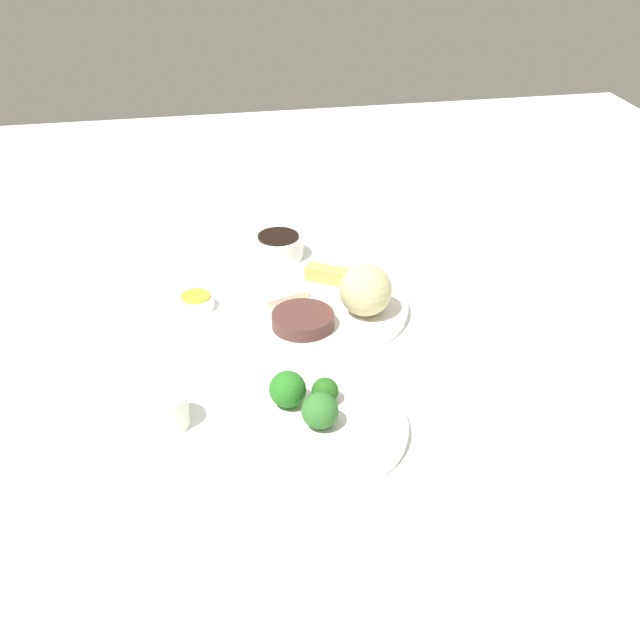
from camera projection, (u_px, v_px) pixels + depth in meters
tabletop at (320, 316)px, 1.29m from camera, size 2.20×2.20×0.02m
main_plate at (322, 308)px, 1.28m from camera, size 0.29×0.29×0.02m
rice_scoop at (366, 290)px, 1.23m from camera, size 0.08×0.08×0.08m
spring_roll at (339, 277)px, 1.32m from camera, size 0.09×0.11×0.02m
crab_rangoon_wonton at (280, 291)px, 1.29m from camera, size 0.08×0.09×0.01m
stir_fry_heap at (303, 320)px, 1.21m from camera, size 0.10×0.10×0.02m
broccoli_plate at (316, 427)px, 1.02m from camera, size 0.24×0.24×0.01m
broccoli_floret_0 at (320, 411)px, 1.00m from camera, size 0.05×0.05×0.05m
broccoli_floret_1 at (288, 389)px, 1.04m from camera, size 0.05×0.05×0.05m
broccoli_floret_2 at (325, 391)px, 1.05m from camera, size 0.04×0.04×0.04m
soy_sauce_bowl at (279, 247)px, 1.44m from camera, size 0.09×0.09×0.04m
soy_sauce_bowl_liquid at (278, 236)px, 1.43m from camera, size 0.08×0.08×0.00m
sauce_ramekin_hot_mustard at (196, 303)px, 1.29m from camera, size 0.06×0.06×0.02m
sauce_ramekin_hot_mustard_liquid at (196, 296)px, 1.28m from camera, size 0.05×0.05×0.00m
teacup at (167, 410)px, 1.02m from camera, size 0.06×0.06×0.05m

